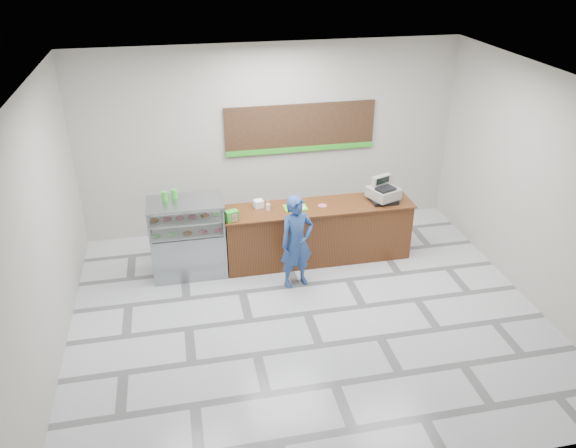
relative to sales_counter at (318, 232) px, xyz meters
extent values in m
plane|color=#BBBBBF|center=(-0.55, -1.55, -0.52)|extent=(7.00, 7.00, 0.00)
plane|color=#B4AFA5|center=(-0.55, 1.45, 1.23)|extent=(7.00, 0.00, 7.00)
plane|color=silver|center=(-0.55, -1.55, 2.98)|extent=(7.00, 7.00, 0.00)
cube|color=#5E3018|center=(0.00, 0.00, -0.02)|extent=(3.20, 0.70, 1.00)
cube|color=#5E3018|center=(0.00, 0.00, 0.50)|extent=(3.26, 0.76, 0.03)
cube|color=gray|center=(-2.22, 0.00, -0.12)|extent=(1.20, 0.70, 0.80)
cube|color=white|center=(-2.22, 0.00, 0.53)|extent=(1.20, 0.70, 0.50)
cube|color=gray|center=(-2.22, 0.00, 0.80)|extent=(1.22, 0.72, 0.03)
cube|color=silver|center=(-2.22, 0.00, 0.30)|extent=(1.14, 0.64, 0.02)
cube|color=silver|center=(-2.22, 0.00, 0.54)|extent=(1.14, 0.64, 0.02)
torus|color=#97F484|center=(-2.72, -0.10, 0.34)|extent=(0.15, 0.15, 0.05)
torus|color=#97F484|center=(-2.47, -0.10, 0.34)|extent=(0.15, 0.15, 0.05)
torus|color=#9F5B22|center=(-2.22, -0.10, 0.34)|extent=(0.15, 0.15, 0.05)
torus|color=#DA5D78|center=(-1.97, -0.10, 0.34)|extent=(0.15, 0.15, 0.05)
torus|color=#DA5D78|center=(-1.72, -0.10, 0.34)|extent=(0.15, 0.15, 0.05)
torus|color=#9F5B22|center=(-2.72, 0.05, 0.58)|extent=(0.15, 0.15, 0.05)
torus|color=#DA5D78|center=(-2.52, 0.05, 0.58)|extent=(0.15, 0.15, 0.05)
torus|color=#DA5D78|center=(-2.32, 0.05, 0.58)|extent=(0.15, 0.15, 0.05)
torus|color=#DA5D78|center=(-2.12, 0.05, 0.58)|extent=(0.15, 0.15, 0.05)
torus|color=#9F5B22|center=(-1.92, 0.05, 0.58)|extent=(0.15, 0.15, 0.05)
torus|color=#97F484|center=(-1.72, 0.05, 0.58)|extent=(0.15, 0.15, 0.05)
cube|color=black|center=(0.00, 1.41, 1.43)|extent=(2.80, 0.05, 0.90)
cube|color=green|center=(0.00, 1.38, 1.03)|extent=(2.80, 0.02, 0.10)
cube|color=black|center=(1.14, -0.03, 0.55)|extent=(0.44, 0.44, 0.07)
cube|color=gray|center=(1.14, -0.03, 0.67)|extent=(0.58, 0.59, 0.18)
cube|color=black|center=(1.14, -0.12, 0.78)|extent=(0.37, 0.32, 0.04)
cube|color=gray|center=(1.14, 0.10, 0.84)|extent=(0.39, 0.24, 0.18)
cube|color=black|center=(1.14, 0.04, 0.86)|extent=(0.27, 0.12, 0.11)
cube|color=black|center=(1.32, -0.06, 0.53)|extent=(0.09, 0.17, 0.04)
cube|color=#5FDE19|center=(-0.40, 0.00, 0.52)|extent=(0.39, 0.29, 0.02)
cube|color=white|center=(-0.38, 0.00, 0.53)|extent=(0.28, 0.20, 0.00)
cube|color=white|center=(-1.00, 0.16, 0.58)|extent=(0.18, 0.18, 0.13)
cylinder|color=silver|center=(-0.86, 0.02, 0.57)|extent=(0.07, 0.07, 0.11)
cube|color=green|center=(-1.50, -0.25, 0.60)|extent=(0.23, 0.19, 0.18)
cylinder|color=#DA5D78|center=(0.07, 0.00, 0.52)|extent=(0.15, 0.15, 0.00)
cylinder|color=green|center=(-2.52, 0.11, 0.89)|extent=(0.10, 0.10, 0.15)
cylinder|color=green|center=(-2.37, 0.17, 0.89)|extent=(0.10, 0.10, 0.15)
imported|color=navy|center=(-0.53, -0.72, 0.27)|extent=(0.65, 0.52, 1.57)
camera|label=1|loc=(-2.24, -8.27, 4.67)|focal=35.00mm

